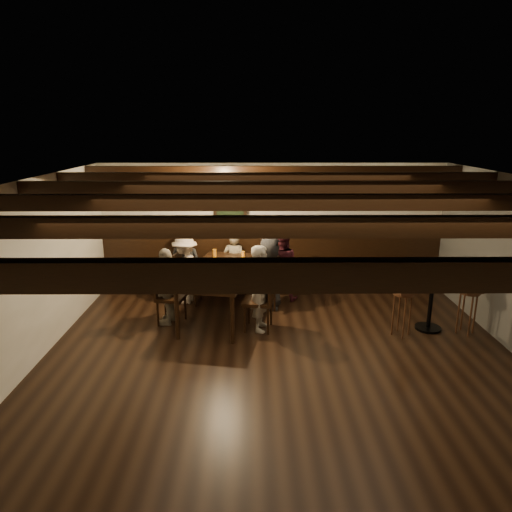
{
  "coord_description": "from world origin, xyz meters",
  "views": [
    {
      "loc": [
        -0.38,
        -5.06,
        3.02
      ],
      "look_at": [
        -0.33,
        1.3,
        1.23
      ],
      "focal_mm": 32.0,
      "sensor_mm": 36.0,
      "label": 1
    }
  ],
  "objects_px": {
    "chair_right_near": "(268,293)",
    "bar_stool_left": "(402,313)",
    "person_bench_centre": "(234,263)",
    "person_right_near": "(270,273)",
    "person_left_far": "(167,286)",
    "dining_table": "(220,273)",
    "chair_left_far": "(170,306)",
    "person_bench_right": "(281,265)",
    "person_left_near": "(185,269)",
    "chair_right_far": "(259,311)",
    "chair_left_near": "(188,287)",
    "person_bench_left": "(185,262)",
    "high_top_table": "(432,291)",
    "person_right_far": "(261,288)",
    "bar_stool_right": "(467,311)"
  },
  "relations": [
    {
      "from": "chair_right_near",
      "to": "bar_stool_left",
      "type": "height_order",
      "value": "bar_stool_left"
    },
    {
      "from": "person_bench_centre",
      "to": "person_right_near",
      "type": "xyz_separation_m",
      "value": [
        0.63,
        -0.72,
        0.04
      ]
    },
    {
      "from": "person_bench_centre",
      "to": "person_left_far",
      "type": "height_order",
      "value": "person_left_far"
    },
    {
      "from": "chair_right_near",
      "to": "person_left_far",
      "type": "distance_m",
      "value": 1.76
    },
    {
      "from": "bar_stool_left",
      "to": "dining_table",
      "type": "bearing_deg",
      "value": 151.38
    },
    {
      "from": "chair_left_far",
      "to": "bar_stool_left",
      "type": "distance_m",
      "value": 3.58
    },
    {
      "from": "person_bench_right",
      "to": "person_left_near",
      "type": "distance_m",
      "value": 1.71
    },
    {
      "from": "chair_right_far",
      "to": "chair_left_near",
      "type": "bearing_deg",
      "value": 57.99
    },
    {
      "from": "person_bench_left",
      "to": "bar_stool_left",
      "type": "distance_m",
      "value": 3.95
    },
    {
      "from": "person_bench_centre",
      "to": "person_right_near",
      "type": "bearing_deg",
      "value": 141.34
    },
    {
      "from": "dining_table",
      "to": "person_bench_centre",
      "type": "bearing_deg",
      "value": 90.0
    },
    {
      "from": "dining_table",
      "to": "person_bench_right",
      "type": "height_order",
      "value": "person_bench_right"
    },
    {
      "from": "chair_left_near",
      "to": "person_left_near",
      "type": "bearing_deg",
      "value": -90.0
    },
    {
      "from": "person_bench_right",
      "to": "person_bench_left",
      "type": "bearing_deg",
      "value": 0.0
    },
    {
      "from": "person_left_far",
      "to": "high_top_table",
      "type": "relative_size",
      "value": 1.28
    },
    {
      "from": "person_bench_right",
      "to": "person_left_far",
      "type": "height_order",
      "value": "person_bench_right"
    },
    {
      "from": "chair_left_far",
      "to": "person_bench_right",
      "type": "bearing_deg",
      "value": 129.82
    },
    {
      "from": "person_right_far",
      "to": "bar_stool_right",
      "type": "bearing_deg",
      "value": -83.23
    },
    {
      "from": "person_right_near",
      "to": "dining_table",
      "type": "bearing_deg",
      "value": 120.96
    },
    {
      "from": "person_bench_left",
      "to": "person_right_far",
      "type": "height_order",
      "value": "person_right_far"
    },
    {
      "from": "person_bench_centre",
      "to": "person_left_near",
      "type": "height_order",
      "value": "person_left_near"
    },
    {
      "from": "chair_left_near",
      "to": "person_bench_centre",
      "type": "height_order",
      "value": "person_bench_centre"
    },
    {
      "from": "person_bench_left",
      "to": "bar_stool_right",
      "type": "height_order",
      "value": "person_bench_left"
    },
    {
      "from": "chair_left_near",
      "to": "person_right_far",
      "type": "bearing_deg",
      "value": 58.51
    },
    {
      "from": "dining_table",
      "to": "person_right_near",
      "type": "height_order",
      "value": "person_right_near"
    },
    {
      "from": "person_bench_left",
      "to": "bar_stool_left",
      "type": "xyz_separation_m",
      "value": [
        3.49,
        -1.84,
        -0.25
      ]
    },
    {
      "from": "person_right_far",
      "to": "high_top_table",
      "type": "bearing_deg",
      "value": -80.43
    },
    {
      "from": "person_bench_centre",
      "to": "person_right_far",
      "type": "bearing_deg",
      "value": 116.57
    },
    {
      "from": "chair_left_far",
      "to": "person_right_far",
      "type": "bearing_deg",
      "value": 90.0
    },
    {
      "from": "chair_left_far",
      "to": "chair_right_far",
      "type": "relative_size",
      "value": 0.94
    },
    {
      "from": "chair_left_near",
      "to": "bar_stool_left",
      "type": "xyz_separation_m",
      "value": [
        3.39,
        -1.37,
        0.08
      ]
    },
    {
      "from": "person_left_near",
      "to": "person_bench_left",
      "type": "bearing_deg",
      "value": -161.57
    },
    {
      "from": "dining_table",
      "to": "person_left_near",
      "type": "xyz_separation_m",
      "value": [
        -0.66,
        0.57,
        -0.11
      ]
    },
    {
      "from": "dining_table",
      "to": "chair_left_far",
      "type": "height_order",
      "value": "chair_left_far"
    },
    {
      "from": "person_bench_left",
      "to": "person_right_far",
      "type": "distance_m",
      "value": 2.13
    },
    {
      "from": "person_left_far",
      "to": "person_right_far",
      "type": "distance_m",
      "value": 1.5
    },
    {
      "from": "chair_right_near",
      "to": "chair_right_far",
      "type": "distance_m",
      "value": 0.9
    },
    {
      "from": "person_bench_centre",
      "to": "person_left_far",
      "type": "relative_size",
      "value": 0.95
    },
    {
      "from": "chair_left_far",
      "to": "chair_right_near",
      "type": "distance_m",
      "value": 1.7
    },
    {
      "from": "person_bench_left",
      "to": "chair_left_far",
      "type": "bearing_deg",
      "value": 97.62
    },
    {
      "from": "chair_left_near",
      "to": "bar_stool_right",
      "type": "xyz_separation_m",
      "value": [
        4.39,
        -1.32,
        0.08
      ]
    },
    {
      "from": "chair_right_near",
      "to": "person_left_far",
      "type": "relative_size",
      "value": 0.72
    },
    {
      "from": "person_bench_centre",
      "to": "person_right_far",
      "type": "relative_size",
      "value": 0.88
    },
    {
      "from": "dining_table",
      "to": "person_left_far",
      "type": "bearing_deg",
      "value": -149.04
    },
    {
      "from": "person_bench_centre",
      "to": "person_left_near",
      "type": "xyz_separation_m",
      "value": [
        -0.84,
        -0.46,
        0.03
      ]
    },
    {
      "from": "person_right_far",
      "to": "chair_right_near",
      "type": "bearing_deg",
      "value": 1.99
    },
    {
      "from": "chair_left_near",
      "to": "person_bench_left",
      "type": "bearing_deg",
      "value": -158.13
    },
    {
      "from": "chair_left_far",
      "to": "person_right_near",
      "type": "bearing_deg",
      "value": 121.49
    },
    {
      "from": "person_bench_centre",
      "to": "person_bench_right",
      "type": "bearing_deg",
      "value": 170.54
    },
    {
      "from": "chair_left_far",
      "to": "person_bench_centre",
      "type": "distance_m",
      "value": 1.69
    }
  ]
}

